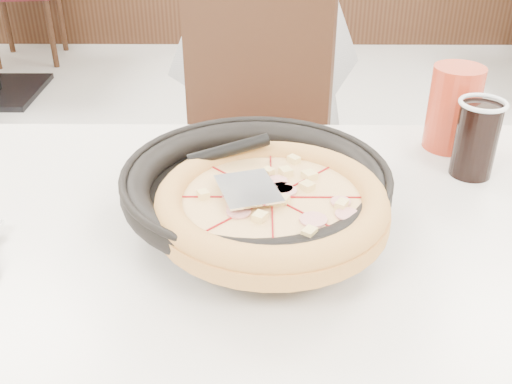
{
  "coord_description": "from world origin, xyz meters",
  "views": [
    {
      "loc": [
        -0.06,
        -0.79,
        1.26
      ],
      "look_at": [
        -0.07,
        0.0,
        0.8
      ],
      "focal_mm": 42.0,
      "sensor_mm": 36.0,
      "label": 1
    }
  ],
  "objects_px": {
    "chair_far": "(235,181)",
    "pizza": "(271,210)",
    "pizza_pan": "(256,196)",
    "cola_glass": "(476,141)",
    "red_cup": "(453,108)"
  },
  "relations": [
    {
      "from": "pizza",
      "to": "red_cup",
      "type": "relative_size",
      "value": 2.09
    },
    {
      "from": "red_cup",
      "to": "pizza_pan",
      "type": "bearing_deg",
      "value": -144.54
    },
    {
      "from": "chair_far",
      "to": "pizza_pan",
      "type": "height_order",
      "value": "chair_far"
    },
    {
      "from": "cola_glass",
      "to": "red_cup",
      "type": "height_order",
      "value": "red_cup"
    },
    {
      "from": "pizza",
      "to": "chair_far",
      "type": "bearing_deg",
      "value": 97.09
    },
    {
      "from": "pizza",
      "to": "cola_glass",
      "type": "relative_size",
      "value": 2.57
    },
    {
      "from": "chair_far",
      "to": "pizza",
      "type": "bearing_deg",
      "value": 114.91
    },
    {
      "from": "chair_far",
      "to": "pizza",
      "type": "relative_size",
      "value": 2.84
    },
    {
      "from": "chair_far",
      "to": "red_cup",
      "type": "distance_m",
      "value": 0.66
    },
    {
      "from": "pizza_pan",
      "to": "cola_glass",
      "type": "xyz_separation_m",
      "value": [
        0.38,
        0.15,
        0.02
      ]
    },
    {
      "from": "pizza_pan",
      "to": "cola_glass",
      "type": "relative_size",
      "value": 2.76
    },
    {
      "from": "pizza_pan",
      "to": "pizza",
      "type": "height_order",
      "value": "pizza"
    },
    {
      "from": "pizza_pan",
      "to": "pizza",
      "type": "xyz_separation_m",
      "value": [
        0.02,
        -0.07,
        0.02
      ]
    },
    {
      "from": "cola_glass",
      "to": "red_cup",
      "type": "bearing_deg",
      "value": 95.51
    },
    {
      "from": "pizza_pan",
      "to": "red_cup",
      "type": "bearing_deg",
      "value": 35.46
    }
  ]
}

